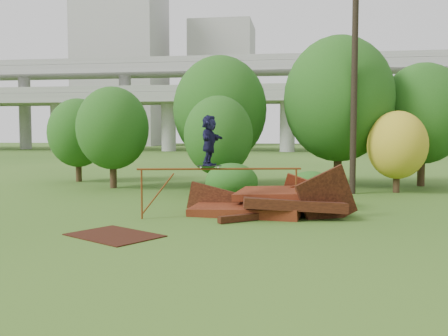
# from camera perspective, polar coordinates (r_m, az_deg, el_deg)

# --- Properties ---
(ground) EXTENTS (240.00, 240.00, 0.00)m
(ground) POSITION_cam_1_polar(r_m,az_deg,el_deg) (14.58, 1.97, -6.86)
(ground) COLOR #2D5116
(ground) RESTS_ON ground
(scrap_pile) EXTENTS (5.89, 3.43, 2.18)m
(scrap_pile) POSITION_cam_1_polar(r_m,az_deg,el_deg) (16.87, 5.17, -4.14)
(scrap_pile) COLOR #3C130A
(scrap_pile) RESTS_ON ground
(grind_rail) EXTENTS (5.19, 1.16, 1.63)m
(grind_rail) POSITION_cam_1_polar(r_m,az_deg,el_deg) (16.06, -0.50, -1.09)
(grind_rail) COLOR brown
(grind_rail) RESTS_ON ground
(skateboard) EXTENTS (0.80, 0.36, 0.08)m
(skateboard) POSITION_cam_1_polar(r_m,az_deg,el_deg) (16.02, -1.69, 0.24)
(skateboard) COLOR black
(skateboard) RESTS_ON grind_rail
(skater) EXTENTS (0.69, 1.55, 1.62)m
(skater) POSITION_cam_1_polar(r_m,az_deg,el_deg) (15.98, -1.69, 3.19)
(skater) COLOR #171638
(skater) RESTS_ON skateboard
(flat_plate) EXTENTS (2.88, 2.66, 0.03)m
(flat_plate) POSITION_cam_1_polar(r_m,az_deg,el_deg) (13.80, -12.42, -7.52)
(flat_plate) COLOR black
(flat_plate) RESTS_ON ground
(tree_0) EXTENTS (3.59, 3.59, 5.07)m
(tree_0) POSITION_cam_1_polar(r_m,az_deg,el_deg) (25.53, -12.61, 4.46)
(tree_0) COLOR black
(tree_0) RESTS_ON ground
(tree_1) EXTENTS (4.87, 4.87, 6.77)m
(tree_1) POSITION_cam_1_polar(r_m,az_deg,el_deg) (26.17, -0.46, 6.67)
(tree_1) COLOR black
(tree_1) RESTS_ON ground
(tree_2) EXTENTS (3.16, 3.16, 4.46)m
(tree_2) POSITION_cam_1_polar(r_m,az_deg,el_deg) (22.78, -0.64, 3.71)
(tree_2) COLOR black
(tree_2) RESTS_ON ground
(tree_3) EXTENTS (5.51, 5.51, 7.64)m
(tree_3) POSITION_cam_1_polar(r_m,az_deg,el_deg) (26.03, 12.97, 7.69)
(tree_3) COLOR black
(tree_3) RESTS_ON ground
(tree_4) EXTENTS (2.74, 2.74, 3.78)m
(tree_4) POSITION_cam_1_polar(r_m,az_deg,el_deg) (24.36, 19.18, 2.49)
(tree_4) COLOR black
(tree_4) RESTS_ON ground
(tree_5) EXTENTS (4.53, 4.53, 6.37)m
(tree_5) POSITION_cam_1_polar(r_m,az_deg,el_deg) (27.84, 21.75, 5.79)
(tree_5) COLOR black
(tree_5) RESTS_ON ground
(tree_6) EXTENTS (3.37, 3.37, 4.71)m
(tree_6) POSITION_cam_1_polar(r_m,az_deg,el_deg) (29.41, -16.34, 3.87)
(tree_6) COLOR black
(tree_6) RESTS_ON ground
(shrub_left) EXTENTS (2.20, 2.03, 1.52)m
(shrub_left) POSITION_cam_1_polar(r_m,az_deg,el_deg) (20.60, 0.87, -1.53)
(shrub_left) COLOR #1B4713
(shrub_left) RESTS_ON ground
(shrub_right) EXTENTS (1.91, 1.75, 1.35)m
(shrub_right) POSITION_cam_1_polar(r_m,az_deg,el_deg) (18.72, 9.91, -2.41)
(shrub_right) COLOR #1B4713
(shrub_right) RESTS_ON ground
(utility_pole) EXTENTS (1.40, 0.28, 10.69)m
(utility_pole) POSITION_cam_1_polar(r_m,az_deg,el_deg) (23.40, 14.68, 10.43)
(utility_pole) COLOR black
(utility_pole) RESTS_ON ground
(freeway_overpass) EXTENTS (160.00, 15.00, 13.70)m
(freeway_overpass) POSITION_cam_1_polar(r_m,az_deg,el_deg) (77.53, 7.34, 9.57)
(freeway_overpass) COLOR gray
(freeway_overpass) RESTS_ON ground
(building_left) EXTENTS (18.00, 16.00, 35.00)m
(building_left) POSITION_cam_1_polar(r_m,az_deg,el_deg) (117.12, -11.59, 11.16)
(building_left) COLOR #9E9E99
(building_left) RESTS_ON ground
(building_right) EXTENTS (14.00, 14.00, 28.00)m
(building_right) POSITION_cam_1_polar(r_m,az_deg,el_deg) (118.09, -0.15, 9.47)
(building_right) COLOR #9E9E99
(building_right) RESTS_ON ground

